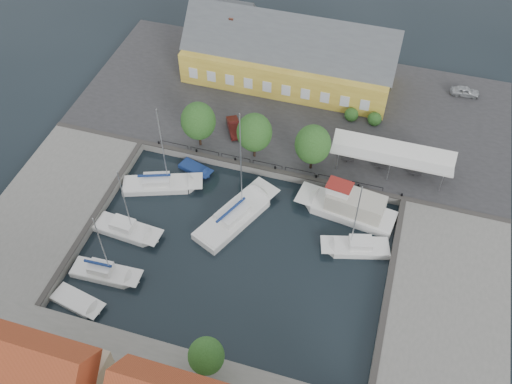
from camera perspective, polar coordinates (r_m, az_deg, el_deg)
ground at (r=62.42m, az=-1.59°, el=-4.86°), size 140.00×140.00×0.00m
north_quay at (r=77.46m, az=3.67°, el=8.53°), size 56.00×26.00×1.00m
west_quay at (r=68.85m, az=-19.85°, el=-1.38°), size 12.00×24.00×1.00m
east_quay at (r=60.39m, az=18.43°, el=-10.61°), size 12.00×24.00×1.00m
quay_edge_fittings at (r=64.41m, az=-0.30°, el=-1.06°), size 56.00×24.72×0.40m
warehouse at (r=79.70m, az=2.92°, el=13.42°), size 28.56×14.00×9.55m
tent_canopy at (r=68.00m, az=13.51°, el=3.81°), size 14.00×4.00×2.83m
quay_trees at (r=66.92m, az=-0.16°, el=5.98°), size 18.20×4.20×6.30m
car_silver at (r=82.92m, az=20.20°, el=9.43°), size 3.92×1.81×1.30m
car_red at (r=72.46m, az=-2.21°, el=6.48°), size 3.15×4.18×1.32m
center_sailboat at (r=64.04m, az=-2.07°, el=-2.47°), size 7.69×11.65×15.28m
trawler at (r=64.80m, az=9.35°, el=-1.60°), size 11.77×4.88×5.00m
east_boat_a at (r=62.41m, az=10.03°, el=-5.53°), size 7.69×4.27×10.62m
west_boat_a at (r=68.19m, az=-9.51°, el=0.69°), size 9.70×5.71×12.41m
west_boat_c at (r=64.49m, az=-12.79°, el=-3.77°), size 7.94×3.05×10.58m
west_boat_d at (r=61.62m, az=-14.86°, el=-7.89°), size 7.61×2.57×10.18m
launch_sw at (r=60.69m, az=-17.41°, el=-10.48°), size 5.87×3.14×0.98m
launch_nw at (r=69.63m, az=-6.08°, el=2.24°), size 4.55×2.88×0.88m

